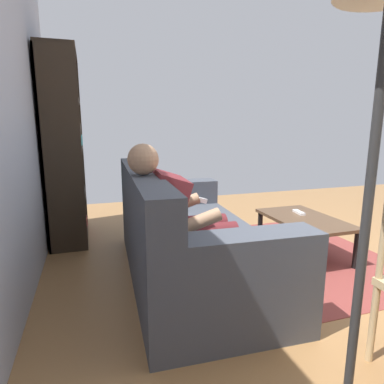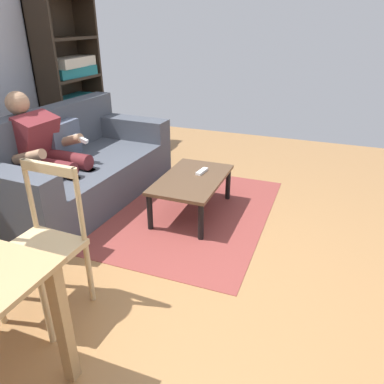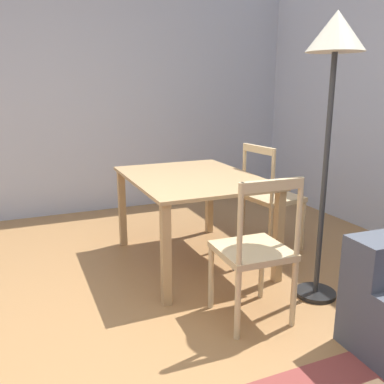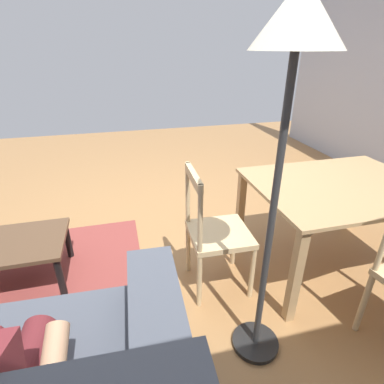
{
  "view_description": "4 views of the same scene",
  "coord_description": "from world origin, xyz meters",
  "views": [
    {
      "loc": [
        -1.22,
        2.31,
        1.21
      ],
      "look_at": [
        1.18,
        1.55,
        0.7
      ],
      "focal_mm": 30.41,
      "sensor_mm": 36.0,
      "label": 1
    },
    {
      "loc": [
        -1.63,
        -0.71,
        1.69
      ],
      "look_at": [
        1.28,
        0.4,
        0.22
      ],
      "focal_mm": 34.42,
      "sensor_mm": 36.0,
      "label": 2
    },
    {
      "loc": [
        1.78,
        -0.5,
        1.43
      ],
      "look_at": [
        -1.21,
        0.78,
        0.6
      ],
      "focal_mm": 38.71,
      "sensor_mm": 36.0,
      "label": 3
    },
    {
      "loc": [
        0.37,
        2.46,
        1.65
      ],
      "look_at": [
        -0.01,
        0.97,
        0.9
      ],
      "focal_mm": 28.06,
      "sensor_mm": 36.0,
      "label": 4
    }
  ],
  "objects": [
    {
      "name": "coffee_table",
      "position": [
        1.28,
        0.4,
        0.32
      ],
      "size": [
        0.9,
        0.55,
        0.36
      ],
      "color": "brown",
      "rests_on": "ground_plane"
    },
    {
      "name": "floor_lamp",
      "position": [
        -0.32,
        1.35,
        1.58
      ],
      "size": [
        0.36,
        0.36,
        1.87
      ],
      "color": "black",
      "rests_on": "ground_plane"
    },
    {
      "name": "dining_chair_facing_couch",
      "position": [
        -0.23,
        0.78,
        0.46
      ],
      "size": [
        0.43,
        0.43,
        0.93
      ],
      "color": "#D1B27F",
      "rests_on": "ground_plane"
    },
    {
      "name": "area_rug",
      "position": [
        1.28,
        0.4,
        0.0
      ],
      "size": [
        2.0,
        1.41,
        0.01
      ],
      "primitive_type": "cube",
      "rotation": [
        0.0,
        0.0,
        0.0
      ],
      "color": "brown",
      "rests_on": "ground_plane"
    },
    {
      "name": "ground_plane",
      "position": [
        0.0,
        0.0,
        0.0
      ],
      "size": [
        8.14,
        8.14,
        0.0
      ],
      "primitive_type": "plane",
      "color": "#9E7042"
    },
    {
      "name": "dining_table",
      "position": [
        -1.21,
        0.78,
        0.63
      ],
      "size": [
        1.29,
        0.98,
        0.73
      ],
      "color": "tan",
      "rests_on": "ground_plane"
    }
  ]
}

